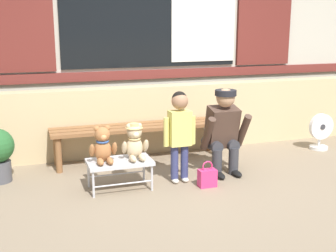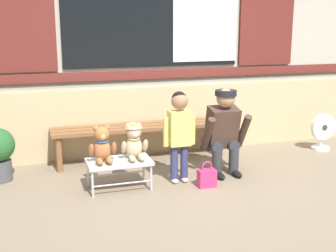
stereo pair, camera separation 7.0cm
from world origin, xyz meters
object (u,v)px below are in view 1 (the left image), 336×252
Objects in this scene: teddy_bear_plain at (103,146)px; child_standing at (180,127)px; adult_crouching at (224,131)px; floor_fan at (321,132)px; handbag_on_ground at (207,177)px; small_display_bench at (120,164)px; teddy_bear_with_hat at (135,142)px; wooden_bench_long at (140,131)px.

child_standing is (0.80, 0.00, 0.13)m from teddy_bear_plain.
adult_crouching is 1.98× the size of floor_fan.
small_display_bench is at bearing 165.79° from handbag_on_ground.
small_display_bench reaches higher than handbag_on_ground.
floor_fan is at bearing 14.97° from adult_crouching.
teddy_bear_plain is 0.38× the size of child_standing.
child_standing reaches higher than adult_crouching.
small_display_bench is 0.67× the size of child_standing.
floor_fan is at bearing 21.73° from handbag_on_ground.
adult_crouching is at bearing 6.98° from teddy_bear_with_hat.
teddy_bear_with_hat is (-0.27, -0.84, 0.10)m from wooden_bench_long.
wooden_bench_long is at bearing 111.80° from handbag_on_ground.
teddy_bear_with_hat is (0.32, 0.00, 0.01)m from teddy_bear_plain.
handbag_on_ground is (0.86, -0.22, -0.17)m from small_display_bench.
wooden_bench_long is 5.78× the size of teddy_bear_with_hat.
floor_fan is (2.65, 0.56, -0.23)m from teddy_bear_with_hat.
child_standing is 3.52× the size of handbag_on_ground.
teddy_bear_with_hat reaches higher than handbag_on_ground.
teddy_bear_plain is at bearing -169.34° from floor_fan.
child_standing is at bearing -167.43° from adult_crouching.
handbag_on_ground is (-0.34, -0.35, -0.38)m from adult_crouching.
handbag_on_ground is (0.22, -0.22, -0.50)m from child_standing.
wooden_bench_long is 2.19× the size of child_standing.
teddy_bear_with_hat is at bearing -108.13° from wooden_bench_long.
child_standing is at bearing 0.38° from small_display_bench.
wooden_bench_long is 0.89m from teddy_bear_with_hat.
floor_fan is at bearing -6.74° from wooden_bench_long.
handbag_on_ground is at bearing -68.20° from wooden_bench_long.
floor_fan is at bearing 10.66° from teddy_bear_plain.
child_standing reaches higher than handbag_on_ground.
wooden_bench_long is at bearing 103.56° from child_standing.
teddy_bear_with_hat reaches higher than floor_fan.
adult_crouching is at bearing -43.11° from wooden_bench_long.
teddy_bear_plain reaches higher than wooden_bench_long.
teddy_bear_with_hat reaches higher than small_display_bench.
wooden_bench_long is 1.17m from handbag_on_ground.
teddy_bear_plain is 1.10m from handbag_on_ground.
child_standing is at bearing -76.44° from wooden_bench_long.
teddy_bear_plain is 1.00× the size of teddy_bear_with_hat.
child_standing is at bearing -165.64° from floor_fan.
wooden_bench_long reaches higher than small_display_bench.
teddy_bear_with_hat is 2.72m from floor_fan.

